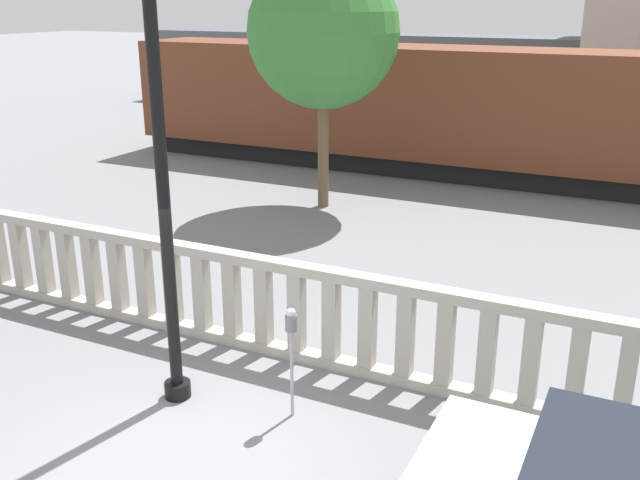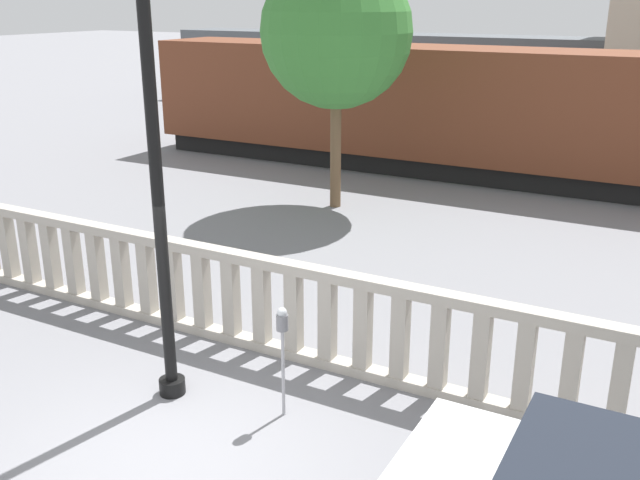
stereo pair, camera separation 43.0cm
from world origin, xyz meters
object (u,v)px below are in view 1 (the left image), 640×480
lamppost (163,193)px  train_far (428,72)px  parking_meter (291,333)px  tree_left (323,32)px  train_near (517,113)px

lamppost → train_far: size_ratio=0.20×
parking_meter → tree_left: tree_left is taller
lamppost → parking_meter: bearing=9.6°
train_far → tree_left: tree_left is taller
parking_meter → train_far: train_far is taller
parking_meter → tree_left: bearing=113.4°
train_near → train_far: size_ratio=0.86×
lamppost → train_far: (-4.57, 24.14, -0.93)m
parking_meter → tree_left: 9.64m
parking_meter → train_far: bearing=104.3°
lamppost → parking_meter: size_ratio=3.75×
lamppost → train_far: lamppost is taller
train_near → lamppost: bearing=-96.2°
parking_meter → tree_left: size_ratio=0.24×
train_far → lamppost: bearing=-79.3°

